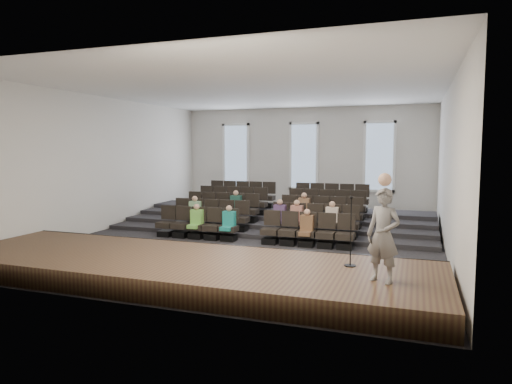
% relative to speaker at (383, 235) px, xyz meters
% --- Properties ---
extents(ground, '(14.00, 14.00, 0.00)m').
position_rel_speaker_xyz_m(ground, '(-4.55, 5.48, -1.41)').
color(ground, black).
rests_on(ground, ground).
extents(ceiling, '(12.00, 14.00, 0.02)m').
position_rel_speaker_xyz_m(ceiling, '(-4.55, 5.48, 3.60)').
color(ceiling, white).
rests_on(ceiling, ground).
extents(wall_back, '(12.00, 0.04, 5.00)m').
position_rel_speaker_xyz_m(wall_back, '(-4.55, 12.50, 1.09)').
color(wall_back, silver).
rests_on(wall_back, ground).
extents(wall_front, '(12.00, 0.04, 5.00)m').
position_rel_speaker_xyz_m(wall_front, '(-4.55, -1.54, 1.09)').
color(wall_front, silver).
rests_on(wall_front, ground).
extents(wall_left, '(0.04, 14.00, 5.00)m').
position_rel_speaker_xyz_m(wall_left, '(-10.57, 5.48, 1.09)').
color(wall_left, silver).
rests_on(wall_left, ground).
extents(wall_right, '(0.04, 14.00, 5.00)m').
position_rel_speaker_xyz_m(wall_right, '(1.47, 5.48, 1.09)').
color(wall_right, silver).
rests_on(wall_right, ground).
extents(stage, '(11.80, 3.60, 0.50)m').
position_rel_speaker_xyz_m(stage, '(-4.55, 0.38, -1.16)').
color(stage, '#48351F').
rests_on(stage, ground).
extents(stage_lip, '(11.80, 0.06, 0.52)m').
position_rel_speaker_xyz_m(stage_lip, '(-4.55, 2.15, -1.16)').
color(stage_lip, black).
rests_on(stage_lip, ground).
extents(risers, '(11.80, 4.80, 0.60)m').
position_rel_speaker_xyz_m(risers, '(-4.55, 8.65, -1.22)').
color(risers, black).
rests_on(risers, ground).
extents(seating_rows, '(6.80, 4.70, 1.67)m').
position_rel_speaker_xyz_m(seating_rows, '(-4.55, 7.02, -0.73)').
color(seating_rows, black).
rests_on(seating_rows, ground).
extents(windows, '(8.44, 0.10, 3.24)m').
position_rel_speaker_xyz_m(windows, '(-4.55, 12.44, 1.29)').
color(windows, white).
rests_on(windows, wall_back).
extents(audience, '(5.45, 2.64, 1.10)m').
position_rel_speaker_xyz_m(audience, '(-4.41, 5.82, -0.60)').
color(audience, '#72C04C').
rests_on(audience, seating_rows).
extents(speaker, '(0.79, 0.66, 1.83)m').
position_rel_speaker_xyz_m(speaker, '(0.00, 0.00, 0.00)').
color(speaker, slate).
rests_on(speaker, stage).
extents(mic_stand, '(0.26, 0.26, 1.55)m').
position_rel_speaker_xyz_m(mic_stand, '(-0.75, 1.01, -0.45)').
color(mic_stand, black).
rests_on(mic_stand, stage).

